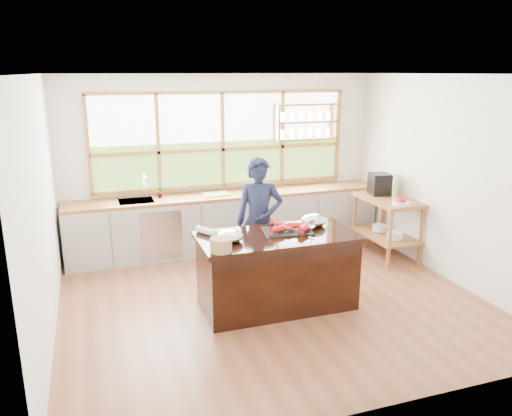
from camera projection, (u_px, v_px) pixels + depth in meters
name	position (u px, v px, depth m)	size (l,w,h in m)	color
ground_plane	(271.00, 299.00, 6.20)	(5.00, 5.00, 0.00)	brown
room_shell	(260.00, 153.00, 6.21)	(5.02, 4.52, 2.71)	white
back_counter	(227.00, 221.00, 7.84)	(4.90, 0.63, 0.90)	#A6A59D
right_shelf_unit	(387.00, 217.00, 7.52)	(0.62, 1.10, 0.90)	#905A26
island	(277.00, 271.00, 5.89)	(1.85, 0.90, 0.90)	black
cook	(259.00, 221.00, 6.49)	(0.61, 0.40, 1.69)	#171C39
potted_plant	(159.00, 190.00, 7.43)	(0.13, 0.09, 0.25)	slate
cutting_board	(216.00, 194.00, 7.67)	(0.40, 0.30, 0.01)	#64B13A
espresso_machine	(380.00, 184.00, 7.64)	(0.28, 0.31, 0.33)	black
wine_bottle	(395.00, 190.00, 7.34)	(0.07, 0.07, 0.29)	#99AE53
fruit_bowl	(401.00, 202.00, 7.06)	(0.24, 0.24, 0.11)	white
slate_board	(287.00, 231.00, 5.89)	(0.55, 0.40, 0.02)	black
lobster_pile	(289.00, 227.00, 5.88)	(0.52, 0.44, 0.08)	red
mixing_bowl_left	(230.00, 236.00, 5.53)	(0.30, 0.30, 0.14)	#B2B5B9
mixing_bowl_right	(314.00, 220.00, 6.11)	(0.31, 0.31, 0.15)	#B2B5B9
wine_glass	(312.00, 225.00, 5.61)	(0.08, 0.08, 0.22)	white
wicker_basket	(221.00, 245.00, 5.22)	(0.23, 0.23, 0.15)	#9E7C49
parchment_roll	(207.00, 231.00, 5.78)	(0.08, 0.08, 0.30)	white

